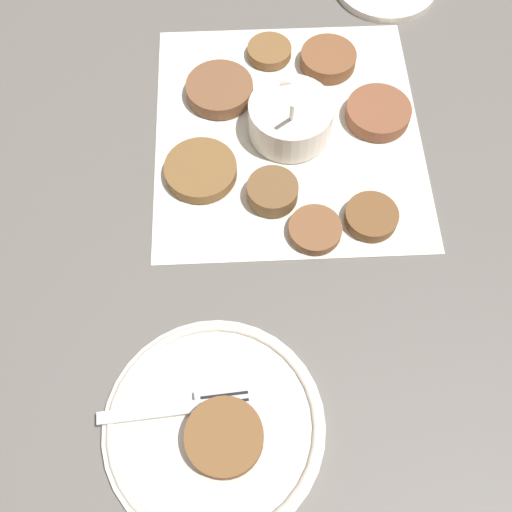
# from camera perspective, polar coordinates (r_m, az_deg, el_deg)

# --- Properties ---
(ground_plane) EXTENTS (4.00, 4.00, 0.00)m
(ground_plane) POSITION_cam_1_polar(r_m,az_deg,el_deg) (0.76, 1.12, 11.37)
(ground_plane) COLOR #605B56
(napkin) EXTENTS (0.40, 0.37, 0.00)m
(napkin) POSITION_cam_1_polar(r_m,az_deg,el_deg) (0.76, 3.12, 11.45)
(napkin) COLOR silver
(napkin) RESTS_ON ground_plane
(sauce_bowl) EXTENTS (0.11, 0.10, 0.09)m
(sauce_bowl) POSITION_cam_1_polar(r_m,az_deg,el_deg) (0.74, 3.34, 12.61)
(sauce_bowl) COLOR silver
(sauce_bowl) RESTS_ON napkin
(fritter_0) EXTENTS (0.07, 0.07, 0.02)m
(fritter_0) POSITION_cam_1_polar(r_m,az_deg,el_deg) (0.83, 6.88, 18.14)
(fritter_0) COLOR brown
(fritter_0) RESTS_ON napkin
(fritter_1) EXTENTS (0.09, 0.09, 0.02)m
(fritter_1) POSITION_cam_1_polar(r_m,az_deg,el_deg) (0.79, -3.49, 15.55)
(fritter_1) COLOR brown
(fritter_1) RESTS_ON napkin
(fritter_2) EXTENTS (0.09, 0.09, 0.02)m
(fritter_2) POSITION_cam_1_polar(r_m,az_deg,el_deg) (0.72, -5.29, 8.14)
(fritter_2) COLOR brown
(fritter_2) RESTS_ON napkin
(fritter_3) EXTENTS (0.08, 0.08, 0.02)m
(fritter_3) POSITION_cam_1_polar(r_m,az_deg,el_deg) (0.78, 11.58, 13.16)
(fritter_3) COLOR brown
(fritter_3) RESTS_ON napkin
(fritter_4) EXTENTS (0.06, 0.06, 0.01)m
(fritter_4) POSITION_cam_1_polar(r_m,az_deg,el_deg) (0.68, 5.65, 2.52)
(fritter_4) COLOR brown
(fritter_4) RESTS_ON napkin
(fritter_5) EXTENTS (0.06, 0.06, 0.01)m
(fritter_5) POSITION_cam_1_polar(r_m,az_deg,el_deg) (0.84, 1.28, 18.93)
(fritter_5) COLOR brown
(fritter_5) RESTS_ON napkin
(fritter_6) EXTENTS (0.06, 0.06, 0.01)m
(fritter_6) POSITION_cam_1_polar(r_m,az_deg,el_deg) (0.69, 10.93, 3.71)
(fritter_6) COLOR brown
(fritter_6) RESTS_ON napkin
(fritter_7) EXTENTS (0.06, 0.06, 0.02)m
(fritter_7) POSITION_cam_1_polar(r_m,az_deg,el_deg) (0.69, 1.58, 6.15)
(fritter_7) COLOR brown
(fritter_7) RESTS_ON napkin
(serving_plate) EXTENTS (0.22, 0.22, 0.02)m
(serving_plate) POSITION_cam_1_polar(r_m,az_deg,el_deg) (0.60, -4.02, -15.84)
(serving_plate) COLOR silver
(serving_plate) RESTS_ON ground_plane
(fritter_on_plate) EXTENTS (0.07, 0.07, 0.02)m
(fritter_on_plate) POSITION_cam_1_polar(r_m,az_deg,el_deg) (0.58, -3.05, -16.86)
(fritter_on_plate) COLOR brown
(fritter_on_plate) RESTS_ON serving_plate
(fork) EXTENTS (0.03, 0.15, 0.00)m
(fork) POSITION_cam_1_polar(r_m,az_deg,el_deg) (0.59, -5.91, -14.10)
(fork) COLOR silver
(fork) RESTS_ON serving_plate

